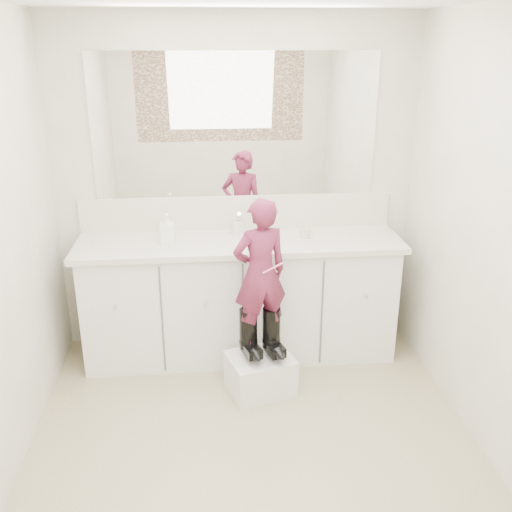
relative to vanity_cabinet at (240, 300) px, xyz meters
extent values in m
plane|color=#837155|center=(0.00, -1.23, -0.42)|extent=(3.00, 3.00, 0.00)
plane|color=#BEB8A2|center=(0.00, 0.27, 0.77)|extent=(2.60, 0.00, 2.60)
plane|color=#BEB8A2|center=(0.00, -2.73, 0.77)|extent=(2.60, 0.00, 2.60)
cube|color=silver|center=(0.00, 0.00, 0.00)|extent=(2.20, 0.55, 0.85)
cube|color=beige|center=(0.00, -0.01, 0.45)|extent=(2.28, 0.58, 0.04)
cube|color=beige|center=(0.00, 0.26, 0.59)|extent=(2.28, 0.03, 0.25)
cube|color=white|center=(0.00, 0.26, 1.22)|extent=(2.00, 0.02, 1.00)
cube|color=#472819|center=(0.00, -2.71, 1.22)|extent=(2.00, 0.01, 1.20)
cylinder|color=silver|center=(0.00, 0.15, 0.52)|extent=(0.08, 0.08, 0.10)
imported|color=beige|center=(0.47, 0.00, 0.51)|extent=(0.11, 0.11, 0.08)
imported|color=white|center=(-0.50, -0.02, 0.57)|extent=(0.10, 0.10, 0.21)
cube|color=silver|center=(0.09, -0.53, -0.30)|extent=(0.48, 0.43, 0.26)
imported|color=#A3325D|center=(0.09, -0.51, 0.42)|extent=(0.40, 0.32, 0.97)
cylinder|color=#F86093|center=(0.16, -0.59, 0.48)|extent=(0.13, 0.05, 0.06)
camera|label=1|loc=(-0.25, -3.78, 1.78)|focal=40.00mm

